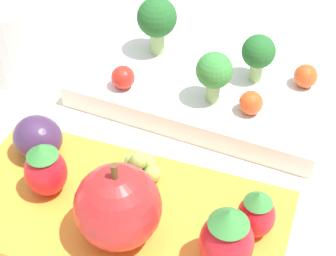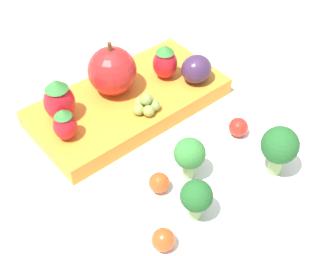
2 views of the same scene
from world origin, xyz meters
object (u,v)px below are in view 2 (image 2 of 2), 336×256
at_px(strawberry_0, 65,124).
at_px(broccoli_floret_1, 190,155).
at_px(strawberry_2, 59,100).
at_px(cherry_tomato_0, 163,240).
at_px(bento_box_savoury, 215,189).
at_px(apple, 115,70).
at_px(broccoli_floret_0, 280,147).
at_px(drinking_cup, 323,89).
at_px(grape_cluster, 146,105).
at_px(strawberry_1, 165,62).
at_px(broccoli_floret_2, 196,197).
at_px(bento_box_fruit, 129,102).
at_px(cherry_tomato_1, 159,183).
at_px(plum, 196,69).
at_px(cherry_tomato_2, 238,127).

bearing_deg(strawberry_0, broccoli_floret_1, 121.00).
bearing_deg(strawberry_2, cherry_tomato_0, 88.18).
relative_size(bento_box_savoury, apple, 3.39).
xyz_separation_m(broccoli_floret_0, drinking_cup, (-0.12, -0.04, -0.02)).
relative_size(broccoli_floret_0, strawberry_0, 1.43).
relative_size(apple, grape_cluster, 2.18).
distance_m(strawberry_1, strawberry_2, 0.14).
height_order(broccoli_floret_2, apple, apple).
xyz_separation_m(strawberry_0, drinking_cup, (-0.26, 0.12, -0.00)).
relative_size(bento_box_fruit, cherry_tomato_1, 11.67).
height_order(bento_box_fruit, cherry_tomato_1, cherry_tomato_1).
bearing_deg(bento_box_savoury, broccoli_floret_1, -56.51).
distance_m(grape_cluster, drinking_cup, 0.20).
height_order(broccoli_floret_2, plum, broccoli_floret_2).
bearing_deg(strawberry_2, apple, -175.73).
relative_size(broccoli_floret_0, strawberry_1, 1.22).
height_order(cherry_tomato_0, strawberry_2, strawberry_2).
height_order(strawberry_1, grape_cluster, strawberry_1).
xyz_separation_m(broccoli_floret_0, strawberry_1, (-0.00, -0.19, -0.01)).
bearing_deg(strawberry_1, broccoli_floret_2, 61.30).
relative_size(plum, drinking_cup, 0.47).
bearing_deg(bento_box_savoury, grape_cluster, -92.30).
bearing_deg(bento_box_fruit, apple, -74.71).
relative_size(broccoli_floret_0, cherry_tomato_2, 2.68).
xyz_separation_m(apple, strawberry_2, (0.07, 0.01, -0.00)).
xyz_separation_m(bento_box_savoury, strawberry_1, (-0.06, -0.16, 0.03)).
height_order(bento_box_savoury, cherry_tomato_0, cherry_tomato_0).
relative_size(cherry_tomato_2, apple, 0.31).
bearing_deg(drinking_cup, bento_box_fruit, -38.57).
bearing_deg(drinking_cup, cherry_tomato_0, 10.43).
xyz_separation_m(cherry_tomato_1, grape_cluster, (-0.05, -0.10, -0.00)).
bearing_deg(cherry_tomato_2, cherry_tomato_0, 23.55).
height_order(plum, grape_cluster, plum).
height_order(cherry_tomato_1, strawberry_2, strawberry_2).
height_order(broccoli_floret_0, strawberry_0, broccoli_floret_0).
bearing_deg(broccoli_floret_1, drinking_cup, 179.46).
height_order(apple, plum, apple).
height_order(broccoli_floret_0, cherry_tomato_1, broccoli_floret_0).
relative_size(cherry_tomato_0, strawberry_1, 0.45).
relative_size(broccoli_floret_0, cherry_tomato_0, 2.69).
bearing_deg(cherry_tomato_0, plum, -135.94).
distance_m(broccoli_floret_1, plum, 0.15).
distance_m(bento_box_fruit, broccoli_floret_2, 0.19).
bearing_deg(strawberry_2, strawberry_0, 71.72).
distance_m(bento_box_savoury, strawberry_2, 0.19).
bearing_deg(strawberry_1, broccoli_floret_1, 62.13).
bearing_deg(drinking_cup, broccoli_floret_1, -0.54).
relative_size(broccoli_floret_1, strawberry_2, 0.89).
relative_size(bento_box_fruit, broccoli_floret_2, 5.27).
relative_size(bento_box_savoury, cherry_tomato_2, 10.83).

